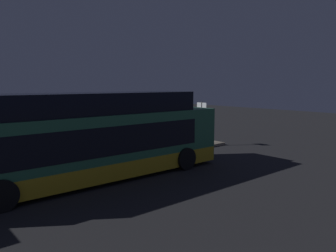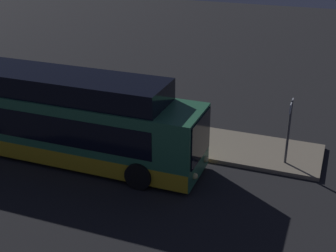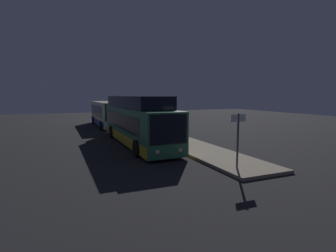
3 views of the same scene
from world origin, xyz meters
name	(u,v)px [view 2 (image 2 of 3)]	position (x,y,z in m)	size (l,w,h in m)	color
ground	(71,156)	(0.00, 0.00, 0.00)	(80.00, 80.00, 0.00)	#232326
platform	(106,126)	(0.00, 3.12, 0.08)	(20.00, 3.05, 0.17)	gray
bus_lead	(56,119)	(-0.55, -0.03, 1.64)	(12.41, 2.79, 3.65)	#2D704C
passenger_boarding	(115,116)	(0.98, 2.26, 1.13)	(0.63, 0.66, 1.78)	#6B604C
passenger_waiting	(125,110)	(0.98, 3.31, 1.03)	(0.42, 0.59, 1.62)	silver
passenger_with_bags	(99,112)	(0.16, 2.30, 1.16)	(0.49, 0.63, 1.84)	#6B604C
suitcase	(115,123)	(0.67, 2.80, 0.52)	(0.40, 0.24, 0.95)	black
sign_post	(289,124)	(8.58, 2.39, 1.87)	(0.10, 0.82, 2.70)	#4C4C51
trash_bin	(139,128)	(1.94, 2.70, 0.49)	(0.44, 0.44, 0.65)	#3F3F44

